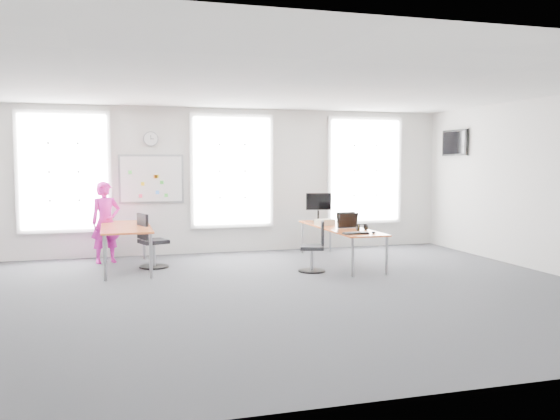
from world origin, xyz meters
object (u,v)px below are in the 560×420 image
object	(u,v)px
desk_left	(126,230)
person	(106,222)
desk_right	(340,229)
chair_left	(151,244)
chair_right	(315,250)
keyboard	(356,233)
headphones	(361,227)
monitor	(319,204)

from	to	relation	value
desk_left	person	world-z (taller)	person
desk_right	chair_left	distance (m)	3.49
chair_right	keyboard	distance (m)	0.76
person	headphones	distance (m)	4.75
headphones	monitor	bearing A→B (deg)	92.39
headphones	monitor	xyz separation A→B (m)	(-0.19, 1.74, 0.29)
desk_right	headphones	world-z (taller)	headphones
chair_left	headphones	world-z (taller)	chair_left
chair_right	monitor	bearing A→B (deg)	176.78
desk_left	monitor	distance (m)	3.95
desk_left	keyboard	bearing A→B (deg)	-21.88
keyboard	headphones	world-z (taller)	headphones
chair_left	person	world-z (taller)	person
chair_right	chair_left	xyz separation A→B (m)	(-2.70, 1.16, 0.04)
desk_right	person	size ratio (longest dim) A/B	1.81
chair_right	monitor	xyz separation A→B (m)	(0.75, 1.91, 0.64)
chair_left	chair_right	bearing A→B (deg)	-132.14
desk_left	desk_right	bearing A→B (deg)	-6.37
monitor	desk_right	bearing A→B (deg)	-76.66
headphones	chair_left	bearing A→B (deg)	160.84
keyboard	monitor	xyz separation A→B (m)	(0.14, 2.24, 0.34)
chair_left	headphones	bearing A→B (deg)	-124.09
chair_left	monitor	size ratio (longest dim) A/B	1.69
keyboard	desk_left	bearing A→B (deg)	155.08
desk_left	chair_right	bearing A→B (deg)	-20.56
desk_right	desk_left	distance (m)	3.91
chair_left	monitor	world-z (taller)	monitor
keyboard	monitor	bearing A→B (deg)	83.48
chair_right	keyboard	xyz separation A→B (m)	(0.62, -0.33, 0.30)
desk_left	monitor	xyz separation A→B (m)	(3.87, 0.74, 0.32)
desk_right	chair_left	xyz separation A→B (m)	(-3.46, 0.43, -0.20)
desk_right	chair_left	bearing A→B (deg)	172.96
chair_left	headphones	distance (m)	3.79
person	monitor	bearing A→B (deg)	-18.67
desk_left	keyboard	world-z (taller)	desk_left
chair_left	person	bearing A→B (deg)	25.77
chair_left	headphones	size ratio (longest dim) A/B	4.95
desk_right	keyboard	bearing A→B (deg)	-97.76
desk_right	chair_left	world-z (taller)	chair_left
desk_left	headphones	size ratio (longest dim) A/B	10.61
desk_right	keyboard	world-z (taller)	keyboard
chair_left	monitor	bearing A→B (deg)	-96.66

